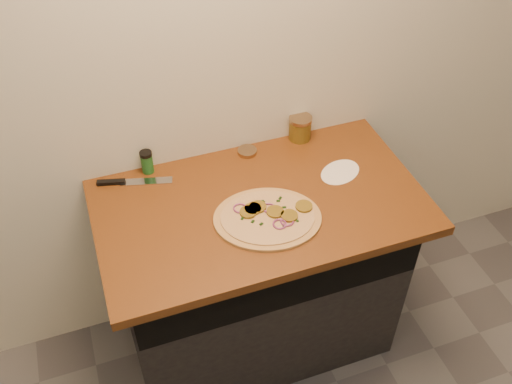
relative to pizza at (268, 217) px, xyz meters
name	(u,v)px	position (x,y,z in m)	size (l,w,h in m)	color
cabinet	(257,276)	(0.01, 0.13, -0.48)	(1.10, 0.60, 0.86)	black
countertop	(260,205)	(0.01, 0.10, -0.03)	(1.20, 0.70, 0.04)	brown
pizza	(268,217)	(0.00, 0.00, 0.00)	(0.46, 0.46, 0.03)	tan
chefs_knife	(128,182)	(-0.43, 0.36, 0.00)	(0.28, 0.10, 0.02)	#B7BAC1
mason_jar_lid	(247,151)	(0.05, 0.37, 0.00)	(0.08, 0.08, 0.02)	#967957
salsa_jar	(300,128)	(0.29, 0.40, 0.04)	(0.09, 0.09, 0.10)	maroon
spice_shaker	(147,162)	(-0.35, 0.40, 0.04)	(0.05, 0.05, 0.09)	#1B571F
flour_spill	(340,172)	(0.35, 0.14, -0.01)	(0.18, 0.18, 0.00)	silver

